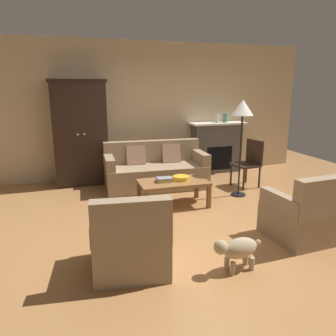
% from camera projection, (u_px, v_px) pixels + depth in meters
% --- Properties ---
extents(ground_plane, '(9.60, 9.60, 0.00)m').
position_uv_depth(ground_plane, '(187.00, 216.00, 4.88)').
color(ground_plane, '#B27A47').
extents(back_wall, '(7.20, 0.10, 2.80)m').
position_uv_depth(back_wall, '(146.00, 110.00, 6.90)').
color(back_wall, beige).
rests_on(back_wall, ground).
extents(fireplace, '(1.26, 0.48, 1.12)m').
position_uv_depth(fireplace, '(216.00, 147.00, 7.31)').
color(fireplace, '#4C4947').
rests_on(fireplace, ground).
extents(armoire, '(1.06, 0.57, 2.03)m').
position_uv_depth(armoire, '(80.00, 133.00, 6.29)').
color(armoire, black).
rests_on(armoire, ground).
extents(couch, '(1.95, 0.92, 0.86)m').
position_uv_depth(couch, '(155.00, 171.00, 6.24)').
color(couch, '#937A5B').
rests_on(couch, ground).
extents(coffee_table, '(1.10, 0.60, 0.42)m').
position_uv_depth(coffee_table, '(173.00, 184.00, 5.20)').
color(coffee_table, olive).
rests_on(coffee_table, ground).
extents(fruit_bowl, '(0.27, 0.27, 0.07)m').
position_uv_depth(fruit_bowl, '(181.00, 178.00, 5.25)').
color(fruit_bowl, gold).
rests_on(fruit_bowl, coffee_table).
extents(book_stack, '(0.25, 0.19, 0.07)m').
position_uv_depth(book_stack, '(164.00, 180.00, 5.15)').
color(book_stack, gold).
rests_on(book_stack, coffee_table).
extents(mantel_vase_cream, '(0.10, 0.10, 0.19)m').
position_uv_depth(mantel_vase_cream, '(218.00, 118.00, 7.14)').
color(mantel_vase_cream, beige).
rests_on(mantel_vase_cream, fireplace).
extents(mantel_vase_jade, '(0.10, 0.10, 0.20)m').
position_uv_depth(mantel_vase_jade, '(225.00, 118.00, 7.19)').
color(mantel_vase_jade, slate).
rests_on(mantel_vase_jade, fireplace).
extents(armchair_near_left, '(0.86, 0.85, 0.88)m').
position_uv_depth(armchair_near_left, '(131.00, 243.00, 3.36)').
color(armchair_near_left, '#997F60').
rests_on(armchair_near_left, ground).
extents(armchair_near_right, '(0.82, 0.82, 0.88)m').
position_uv_depth(armchair_near_right, '(304.00, 216.00, 4.07)').
color(armchair_near_right, '#997F60').
rests_on(armchair_near_right, ground).
extents(side_chair_wooden, '(0.51, 0.51, 0.90)m').
position_uv_depth(side_chair_wooden, '(250.00, 160.00, 6.24)').
color(side_chair_wooden, black).
rests_on(side_chair_wooden, ground).
extents(floor_lamp, '(0.36, 0.36, 1.68)m').
position_uv_depth(floor_lamp, '(243.00, 113.00, 5.46)').
color(floor_lamp, black).
rests_on(floor_lamp, ground).
extents(dog, '(0.57, 0.24, 0.39)m').
position_uv_depth(dog, '(237.00, 249.00, 3.38)').
color(dog, tan).
rests_on(dog, ground).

